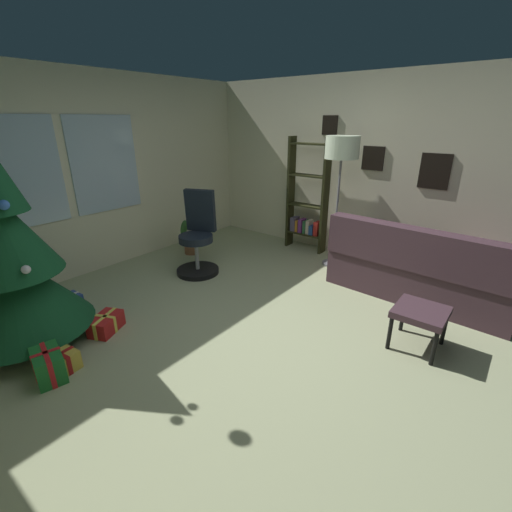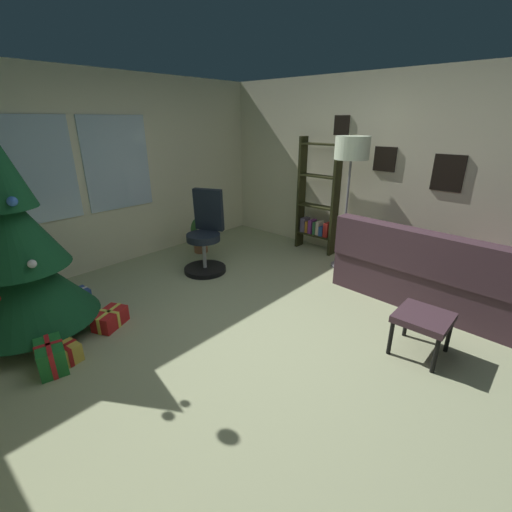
{
  "view_description": "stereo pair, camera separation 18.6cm",
  "coord_description": "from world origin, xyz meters",
  "px_view_note": "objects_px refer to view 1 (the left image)",
  "views": [
    {
      "loc": [
        -2.32,
        -1.71,
        1.93
      ],
      "look_at": [
        -0.04,
        0.09,
        0.79
      ],
      "focal_mm": 24.57,
      "sensor_mm": 36.0,
      "label": 1
    },
    {
      "loc": [
        -2.2,
        -1.85,
        1.93
      ],
      "look_at": [
        -0.04,
        0.09,
        0.79
      ],
      "focal_mm": 24.57,
      "sensor_mm": 36.0,
      "label": 2
    }
  ],
  "objects_px": {
    "footstool": "(420,315)",
    "gift_box_green": "(48,365)",
    "couch": "(435,269)",
    "potted_plant": "(192,237)",
    "holiday_tree": "(8,261)",
    "gift_box_red": "(106,324)",
    "office_chair": "(198,241)",
    "floor_lamp": "(342,155)",
    "gift_box_blue": "(67,304)",
    "gift_box_gold": "(62,362)",
    "bookshelf": "(307,203)"
  },
  "relations": [
    {
      "from": "footstool",
      "to": "gift_box_green",
      "type": "distance_m",
      "value": 3.13
    },
    {
      "from": "couch",
      "to": "potted_plant",
      "type": "xyz_separation_m",
      "value": [
        -0.87,
        3.22,
        -0.04
      ]
    },
    {
      "from": "holiday_tree",
      "to": "gift_box_red",
      "type": "bearing_deg",
      "value": -37.91
    },
    {
      "from": "gift_box_green",
      "to": "office_chair",
      "type": "bearing_deg",
      "value": 15.59
    },
    {
      "from": "holiday_tree",
      "to": "floor_lamp",
      "type": "bearing_deg",
      "value": -21.69
    },
    {
      "from": "gift_box_green",
      "to": "gift_box_blue",
      "type": "xyz_separation_m",
      "value": [
        0.58,
        0.97,
        -0.04
      ]
    },
    {
      "from": "gift_box_blue",
      "to": "potted_plant",
      "type": "distance_m",
      "value": 2.05
    },
    {
      "from": "holiday_tree",
      "to": "gift_box_gold",
      "type": "height_order",
      "value": "holiday_tree"
    },
    {
      "from": "floor_lamp",
      "to": "footstool",
      "type": "bearing_deg",
      "value": -131.2
    },
    {
      "from": "gift_box_green",
      "to": "bookshelf",
      "type": "relative_size",
      "value": 0.21
    },
    {
      "from": "gift_box_gold",
      "to": "gift_box_blue",
      "type": "relative_size",
      "value": 0.83
    },
    {
      "from": "footstool",
      "to": "gift_box_green",
      "type": "height_order",
      "value": "footstool"
    },
    {
      "from": "footstool",
      "to": "office_chair",
      "type": "distance_m",
      "value": 2.79
    },
    {
      "from": "gift_box_red",
      "to": "gift_box_blue",
      "type": "relative_size",
      "value": 1.28
    },
    {
      "from": "bookshelf",
      "to": "potted_plant",
      "type": "distance_m",
      "value": 1.83
    },
    {
      "from": "bookshelf",
      "to": "potted_plant",
      "type": "bearing_deg",
      "value": 135.2
    },
    {
      "from": "couch",
      "to": "gift_box_blue",
      "type": "xyz_separation_m",
      "value": [
        -2.89,
        2.98,
        -0.22
      ]
    },
    {
      "from": "floor_lamp",
      "to": "holiday_tree",
      "type": "bearing_deg",
      "value": 158.31
    },
    {
      "from": "couch",
      "to": "gift_box_red",
      "type": "relative_size",
      "value": 5.32
    },
    {
      "from": "footstool",
      "to": "bookshelf",
      "type": "relative_size",
      "value": 0.25
    },
    {
      "from": "gift_box_blue",
      "to": "gift_box_red",
      "type": "bearing_deg",
      "value": -86.05
    },
    {
      "from": "gift_box_blue",
      "to": "potted_plant",
      "type": "xyz_separation_m",
      "value": [
        2.02,
        0.24,
        0.18
      ]
    },
    {
      "from": "office_chair",
      "to": "bookshelf",
      "type": "relative_size",
      "value": 0.64
    },
    {
      "from": "couch",
      "to": "gift_box_gold",
      "type": "bearing_deg",
      "value": 149.09
    },
    {
      "from": "footstool",
      "to": "holiday_tree",
      "type": "height_order",
      "value": "holiday_tree"
    },
    {
      "from": "couch",
      "to": "holiday_tree",
      "type": "bearing_deg",
      "value": 141.43
    },
    {
      "from": "gift_box_green",
      "to": "gift_box_gold",
      "type": "distance_m",
      "value": 0.11
    },
    {
      "from": "office_chair",
      "to": "floor_lamp",
      "type": "height_order",
      "value": "floor_lamp"
    },
    {
      "from": "office_chair",
      "to": "potted_plant",
      "type": "height_order",
      "value": "office_chair"
    },
    {
      "from": "footstool",
      "to": "potted_plant",
      "type": "xyz_separation_m",
      "value": [
        0.37,
        3.37,
        -0.07
      ]
    },
    {
      "from": "couch",
      "to": "gift_box_red",
      "type": "xyz_separation_m",
      "value": [
        -2.84,
        2.28,
        -0.22
      ]
    },
    {
      "from": "office_chair",
      "to": "floor_lamp",
      "type": "xyz_separation_m",
      "value": [
        1.34,
        -1.3,
        1.08
      ]
    },
    {
      "from": "potted_plant",
      "to": "gift_box_red",
      "type": "bearing_deg",
      "value": -154.48
    },
    {
      "from": "holiday_tree",
      "to": "floor_lamp",
      "type": "xyz_separation_m",
      "value": [
        3.44,
        -1.37,
        0.7
      ]
    },
    {
      "from": "holiday_tree",
      "to": "gift_box_gold",
      "type": "bearing_deg",
      "value": -90.0
    },
    {
      "from": "footstool",
      "to": "gift_box_green",
      "type": "xyz_separation_m",
      "value": [
        -2.24,
        2.17,
        -0.21
      ]
    },
    {
      "from": "office_chair",
      "to": "potted_plant",
      "type": "xyz_separation_m",
      "value": [
        0.41,
        0.59,
        -0.17
      ]
    },
    {
      "from": "gift_box_red",
      "to": "potted_plant",
      "type": "bearing_deg",
      "value": 25.52
    },
    {
      "from": "holiday_tree",
      "to": "footstool",
      "type": "bearing_deg",
      "value": -53.04
    },
    {
      "from": "couch",
      "to": "footstool",
      "type": "relative_size",
      "value": 4.73
    },
    {
      "from": "couch",
      "to": "gift_box_gold",
      "type": "height_order",
      "value": "couch"
    },
    {
      "from": "couch",
      "to": "bookshelf",
      "type": "xyz_separation_m",
      "value": [
        0.38,
        1.98,
        0.43
      ]
    },
    {
      "from": "bookshelf",
      "to": "footstool",
      "type": "bearing_deg",
      "value": -127.18
    },
    {
      "from": "floor_lamp",
      "to": "potted_plant",
      "type": "bearing_deg",
      "value": 116.11
    },
    {
      "from": "footstool",
      "to": "gift_box_gold",
      "type": "xyz_separation_m",
      "value": [
        -2.14,
        2.18,
        -0.25
      ]
    },
    {
      "from": "footstool",
      "to": "gift_box_red",
      "type": "bearing_deg",
      "value": 123.49
    },
    {
      "from": "gift_box_blue",
      "to": "holiday_tree",
      "type": "bearing_deg",
      "value": -148.98
    },
    {
      "from": "gift_box_red",
      "to": "gift_box_blue",
      "type": "height_order",
      "value": "gift_box_red"
    },
    {
      "from": "gift_box_gold",
      "to": "gift_box_blue",
      "type": "xyz_separation_m",
      "value": [
        0.49,
        0.96,
        -0.0
      ]
    },
    {
      "from": "couch",
      "to": "holiday_tree",
      "type": "height_order",
      "value": "holiday_tree"
    }
  ]
}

